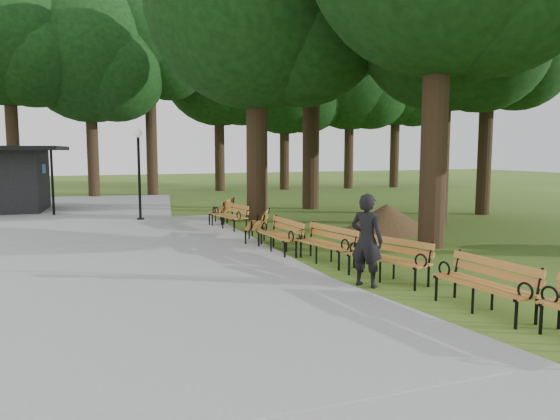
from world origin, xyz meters
name	(u,v)px	position (x,y,z in m)	size (l,w,h in m)	color
ground	(332,276)	(0.00, 0.00, 0.00)	(100.00, 100.00, 0.00)	#3A5B1A
path	(120,262)	(-4.00, 3.00, 0.03)	(12.00, 38.00, 0.06)	#97979A
person	(367,240)	(0.21, -1.00, 0.90)	(0.66, 0.43, 1.80)	black
kiosk	(0,179)	(-7.62, 15.41, 1.40)	(4.48, 3.90, 2.81)	black
lamp_post	(139,156)	(-2.54, 10.44, 2.43)	(0.32, 0.32, 3.41)	black
dirt_mound	(386,218)	(4.45, 4.65, 0.46)	(2.56, 2.56, 0.91)	#47301C
bench_1	(483,285)	(1.10, -3.12, 0.44)	(1.90, 0.64, 0.88)	#B56F29
bench_2	(387,259)	(0.83, -0.79, 0.44)	(1.90, 0.64, 0.88)	#B56F29
bench_3	(324,244)	(0.43, 1.23, 0.44)	(1.90, 0.64, 0.88)	#B56F29
bench_4	(279,236)	(-0.07, 2.78, 0.44)	(1.90, 0.64, 0.88)	#B56F29
bench_5	(257,226)	(0.02, 4.71, 0.44)	(1.90, 0.64, 0.88)	#B56F29
bench_6	(229,216)	(-0.10, 7.13, 0.44)	(1.90, 0.64, 0.88)	#B56F29
bench_7	(221,211)	(0.11, 8.74, 0.44)	(1.90, 0.64, 0.88)	#B56F29
lawn_tree_1	(445,23)	(7.22, 5.48, 6.98)	(6.13, 6.13, 10.08)	black
lawn_tree_4	(312,1)	(5.18, 11.80, 9.08)	(6.70, 6.70, 12.51)	black
lawn_tree_5	(490,38)	(10.81, 7.16, 7.10)	(5.65, 5.65, 9.96)	black
tree_backdrop	(260,64)	(6.76, 22.67, 8.14)	(36.05, 9.67, 16.28)	black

